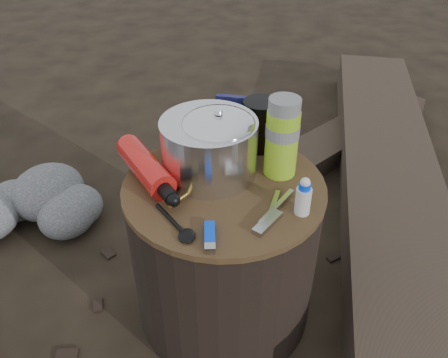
{
  "coord_description": "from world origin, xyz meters",
  "views": [
    {
      "loc": [
        0.05,
        -0.92,
        1.15
      ],
      "look_at": [
        0.0,
        0.0,
        0.48
      ],
      "focal_mm": 37.18,
      "sensor_mm": 36.0,
      "label": 1
    }
  ],
  "objects_px": {
    "log_main": "(386,170)",
    "fuel_bottle": "(146,167)",
    "stump": "(224,252)",
    "thermos": "(282,138)",
    "travel_mug": "(260,125)",
    "camping_pot": "(219,145)"
  },
  "relations": [
    {
      "from": "log_main",
      "to": "fuel_bottle",
      "type": "distance_m",
      "value": 1.1
    },
    {
      "from": "stump",
      "to": "log_main",
      "type": "relative_size",
      "value": 0.25
    },
    {
      "from": "thermos",
      "to": "travel_mug",
      "type": "height_order",
      "value": "thermos"
    },
    {
      "from": "thermos",
      "to": "travel_mug",
      "type": "bearing_deg",
      "value": 112.99
    },
    {
      "from": "stump",
      "to": "fuel_bottle",
      "type": "height_order",
      "value": "fuel_bottle"
    },
    {
      "from": "thermos",
      "to": "fuel_bottle",
      "type": "bearing_deg",
      "value": -172.53
    },
    {
      "from": "travel_mug",
      "to": "log_main",
      "type": "bearing_deg",
      "value": 40.83
    },
    {
      "from": "travel_mug",
      "to": "fuel_bottle",
      "type": "bearing_deg",
      "value": -150.09
    },
    {
      "from": "camping_pot",
      "to": "log_main",
      "type": "bearing_deg",
      "value": 43.14
    },
    {
      "from": "log_main",
      "to": "thermos",
      "type": "relative_size",
      "value": 9.97
    },
    {
      "from": "thermos",
      "to": "travel_mug",
      "type": "xyz_separation_m",
      "value": [
        -0.05,
        0.12,
        -0.03
      ]
    },
    {
      "from": "stump",
      "to": "thermos",
      "type": "bearing_deg",
      "value": 24.39
    },
    {
      "from": "stump",
      "to": "fuel_bottle",
      "type": "bearing_deg",
      "value": 174.46
    },
    {
      "from": "thermos",
      "to": "travel_mug",
      "type": "distance_m",
      "value": 0.13
    },
    {
      "from": "fuel_bottle",
      "to": "thermos",
      "type": "xyz_separation_m",
      "value": [
        0.34,
        0.04,
        0.07
      ]
    },
    {
      "from": "camping_pot",
      "to": "travel_mug",
      "type": "bearing_deg",
      "value": 52.63
    },
    {
      "from": "fuel_bottle",
      "to": "travel_mug",
      "type": "distance_m",
      "value": 0.33
    },
    {
      "from": "stump",
      "to": "camping_pot",
      "type": "distance_m",
      "value": 0.32
    },
    {
      "from": "log_main",
      "to": "travel_mug",
      "type": "xyz_separation_m",
      "value": [
        -0.53,
        -0.46,
        0.45
      ]
    },
    {
      "from": "camping_pot",
      "to": "fuel_bottle",
      "type": "height_order",
      "value": "camping_pot"
    },
    {
      "from": "stump",
      "to": "fuel_bottle",
      "type": "distance_m",
      "value": 0.33
    },
    {
      "from": "log_main",
      "to": "thermos",
      "type": "distance_m",
      "value": 0.89
    }
  ]
}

